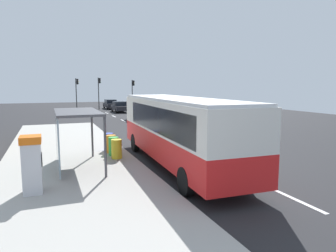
% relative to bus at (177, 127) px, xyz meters
% --- Properties ---
extents(ground_plane, '(56.00, 92.00, 0.04)m').
position_rel_bus_xyz_m(ground_plane, '(1.71, 14.45, -1.86)').
color(ground_plane, '#262628').
extents(sidewalk_platform, '(6.20, 30.00, 0.18)m').
position_rel_bus_xyz_m(sidewalk_platform, '(-4.69, 2.45, -1.75)').
color(sidewalk_platform, '#ADAAA3').
rests_on(sidewalk_platform, ground).
extents(lane_stripe_seg_0, '(0.16, 2.20, 0.01)m').
position_rel_bus_xyz_m(lane_stripe_seg_0, '(1.96, -5.55, -1.84)').
color(lane_stripe_seg_0, silver).
rests_on(lane_stripe_seg_0, ground).
extents(lane_stripe_seg_1, '(0.16, 2.20, 0.01)m').
position_rel_bus_xyz_m(lane_stripe_seg_1, '(1.96, -0.55, -1.84)').
color(lane_stripe_seg_1, silver).
rests_on(lane_stripe_seg_1, ground).
extents(lane_stripe_seg_2, '(0.16, 2.20, 0.01)m').
position_rel_bus_xyz_m(lane_stripe_seg_2, '(1.96, 4.45, -1.84)').
color(lane_stripe_seg_2, silver).
rests_on(lane_stripe_seg_2, ground).
extents(lane_stripe_seg_3, '(0.16, 2.20, 0.01)m').
position_rel_bus_xyz_m(lane_stripe_seg_3, '(1.96, 9.45, -1.84)').
color(lane_stripe_seg_3, silver).
rests_on(lane_stripe_seg_3, ground).
extents(lane_stripe_seg_4, '(0.16, 2.20, 0.01)m').
position_rel_bus_xyz_m(lane_stripe_seg_4, '(1.96, 14.45, -1.84)').
color(lane_stripe_seg_4, silver).
rests_on(lane_stripe_seg_4, ground).
extents(lane_stripe_seg_5, '(0.16, 2.20, 0.01)m').
position_rel_bus_xyz_m(lane_stripe_seg_5, '(1.96, 19.45, -1.84)').
color(lane_stripe_seg_5, silver).
rests_on(lane_stripe_seg_5, ground).
extents(lane_stripe_seg_6, '(0.16, 2.20, 0.01)m').
position_rel_bus_xyz_m(lane_stripe_seg_6, '(1.96, 24.45, -1.84)').
color(lane_stripe_seg_6, silver).
rests_on(lane_stripe_seg_6, ground).
extents(lane_stripe_seg_7, '(0.16, 2.20, 0.01)m').
position_rel_bus_xyz_m(lane_stripe_seg_7, '(1.96, 29.45, -1.84)').
color(lane_stripe_seg_7, silver).
rests_on(lane_stripe_seg_7, ground).
extents(bus, '(2.92, 11.09, 3.21)m').
position_rel_bus_xyz_m(bus, '(0.00, 0.00, 0.00)').
color(bus, red).
rests_on(bus, ground).
extents(white_van, '(2.22, 5.28, 2.30)m').
position_rel_bus_xyz_m(white_van, '(3.91, 18.75, -0.50)').
color(white_van, silver).
rests_on(white_van, ground).
extents(sedan_near, '(1.86, 4.41, 1.52)m').
position_rel_bus_xyz_m(sedan_near, '(4.01, 37.15, -1.05)').
color(sedan_near, black).
rests_on(sedan_near, ground).
extents(sedan_far, '(1.89, 4.43, 1.52)m').
position_rel_bus_xyz_m(sedan_far, '(4.01, 30.36, -1.05)').
color(sedan_far, black).
rests_on(sedan_far, ground).
extents(ticket_machine, '(0.66, 0.76, 1.94)m').
position_rel_bus_xyz_m(ticket_machine, '(-6.13, -2.03, -0.67)').
color(ticket_machine, silver).
rests_on(ticket_machine, sidewalk_platform).
extents(recycling_bin_yellow, '(0.52, 0.52, 0.95)m').
position_rel_bus_xyz_m(recycling_bin_yellow, '(-2.49, 1.81, -1.19)').
color(recycling_bin_yellow, yellow).
rests_on(recycling_bin_yellow, sidewalk_platform).
extents(recycling_bin_green, '(0.52, 0.52, 0.95)m').
position_rel_bus_xyz_m(recycling_bin_green, '(-2.49, 2.51, -1.19)').
color(recycling_bin_green, green).
rests_on(recycling_bin_green, sidewalk_platform).
extents(recycling_bin_orange, '(0.52, 0.52, 0.95)m').
position_rel_bus_xyz_m(recycling_bin_orange, '(-2.49, 3.21, -1.19)').
color(recycling_bin_orange, orange).
rests_on(recycling_bin_orange, sidewalk_platform).
extents(recycling_bin_blue, '(0.52, 0.52, 0.95)m').
position_rel_bus_xyz_m(recycling_bin_blue, '(-2.49, 3.91, -1.19)').
color(recycling_bin_blue, blue).
rests_on(recycling_bin_blue, sidewalk_platform).
extents(traffic_light_near_side, '(0.49, 0.28, 4.71)m').
position_rel_bus_xyz_m(traffic_light_near_side, '(7.21, 34.90, 1.30)').
color(traffic_light_near_side, '#2D2D2D').
rests_on(traffic_light_near_side, ground).
extents(traffic_light_far_side, '(0.49, 0.28, 4.90)m').
position_rel_bus_xyz_m(traffic_light_far_side, '(-1.39, 35.70, 1.42)').
color(traffic_light_far_side, '#2D2D2D').
rests_on(traffic_light_far_side, ground).
extents(traffic_light_median, '(0.49, 0.28, 5.08)m').
position_rel_bus_xyz_m(traffic_light_median, '(2.11, 36.50, 1.53)').
color(traffic_light_median, '#2D2D2D').
rests_on(traffic_light_median, ground).
extents(bus_shelter, '(1.80, 4.00, 2.50)m').
position_rel_bus_xyz_m(bus_shelter, '(-4.70, 0.77, 0.25)').
color(bus_shelter, '#4C4C51').
rests_on(bus_shelter, sidewalk_platform).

